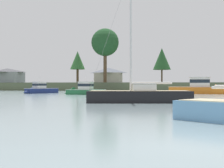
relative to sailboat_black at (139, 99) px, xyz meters
name	(u,v)px	position (x,y,z in m)	size (l,w,h in m)	color
ground_plane	(200,145)	(3.03, -18.73, -0.27)	(482.03, 482.03, 0.00)	gray
far_shore_bank	(166,86)	(3.03, 75.69, 0.76)	(216.91, 56.93, 2.06)	#4C563D
sailboat_black	(139,99)	(0.00, 0.00, 0.00)	(9.31, 3.83, 12.32)	black
cruiser_green	(82,92)	(-10.52, 20.02, 0.16)	(6.94, 3.27, 3.72)	#236B3D
cruiser_orange	(202,90)	(8.60, 26.96, 0.36)	(10.41, 4.46, 5.03)	orange
cruiser_navy	(39,91)	(-19.79, 25.14, 0.17)	(5.00, 7.13, 3.70)	navy
shore_tree_center_right	(78,61)	(-20.37, 52.38, 7.63)	(3.91, 3.91, 8.31)	brown
shore_tree_left_mid	(162,59)	(1.67, 63.67, 8.69)	(5.11, 5.11, 10.05)	brown
shore_tree_far_left	(105,43)	(-12.55, 50.39, 11.92)	(7.02, 7.02, 13.75)	brown
cottage_behind_trees	(109,75)	(-17.37, 82.70, 4.64)	(9.84, 8.14, 5.51)	#9E998E
cottage_eastern	(7,75)	(-57.03, 83.54, 4.72)	(11.27, 9.61, 5.68)	gray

